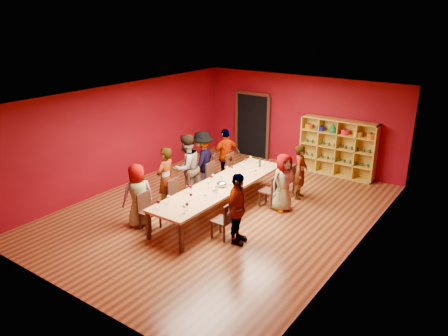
% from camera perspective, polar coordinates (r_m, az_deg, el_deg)
% --- Properties ---
extents(room_shell, '(7.10, 9.10, 3.04)m').
position_cam_1_polar(room_shell, '(10.90, -0.35, 1.50)').
color(room_shell, '#582E17').
rests_on(room_shell, ground).
extents(tasting_table, '(1.10, 4.50, 0.75)m').
position_cam_1_polar(tasting_table, '(11.18, -0.34, -2.40)').
color(tasting_table, tan).
rests_on(tasting_table, ground).
extents(doorway, '(1.40, 0.17, 2.30)m').
position_cam_1_polar(doorway, '(15.52, 3.80, 5.61)').
color(doorway, black).
rests_on(doorway, ground).
extents(shelving_unit, '(2.40, 0.40, 1.80)m').
position_cam_1_polar(shelving_unit, '(14.11, 14.66, 2.94)').
color(shelving_unit, '#B49228').
rests_on(shelving_unit, ground).
extents(chair_person_left_0, '(0.42, 0.42, 0.89)m').
position_cam_1_polar(chair_person_left_0, '(10.58, -10.02, -5.28)').
color(chair_person_left_0, black).
rests_on(chair_person_left_0, ground).
extents(person_left_0, '(0.70, 0.86, 1.56)m').
position_cam_1_polar(person_left_0, '(10.65, -11.18, -3.51)').
color(person_left_0, pink).
rests_on(person_left_0, ground).
extents(chair_person_left_1, '(0.42, 0.42, 0.89)m').
position_cam_1_polar(chair_person_left_1, '(11.28, -6.21, -3.44)').
color(chair_person_left_1, black).
rests_on(chair_person_left_1, ground).
extents(person_left_1, '(0.52, 0.66, 1.68)m').
position_cam_1_polar(person_left_1, '(11.38, -7.64, -1.41)').
color(person_left_1, '#4D4E53').
rests_on(person_left_1, ground).
extents(chair_person_left_2, '(0.42, 0.42, 0.89)m').
position_cam_1_polar(chair_person_left_2, '(11.84, -3.68, -2.21)').
color(chair_person_left_2, black).
rests_on(chair_person_left_2, ground).
extents(person_left_2, '(0.58, 0.95, 1.86)m').
position_cam_1_polar(person_left_2, '(11.87, -4.91, 0.07)').
color(person_left_2, '#5C83BF').
rests_on(person_left_2, ground).
extents(chair_person_left_3, '(0.42, 0.42, 0.89)m').
position_cam_1_polar(chair_person_left_3, '(12.42, -1.38, -1.08)').
color(chair_person_left_3, black).
rests_on(chair_person_left_3, ground).
extents(person_left_3, '(0.75, 1.22, 1.75)m').
position_cam_1_polar(person_left_3, '(12.52, -2.85, 0.92)').
color(person_left_3, '#557BB0').
rests_on(person_left_3, ground).
extents(chair_person_left_4, '(0.42, 0.42, 0.89)m').
position_cam_1_polar(chair_person_left_4, '(13.17, 1.15, 0.16)').
color(chair_person_left_4, black).
rests_on(chair_person_left_4, ground).
extents(person_left_4, '(0.79, 1.05, 1.63)m').
position_cam_1_polar(person_left_4, '(13.20, 0.24, 1.68)').
color(person_left_4, '#557BAF').
rests_on(person_left_4, ground).
extents(chair_person_right_1, '(0.42, 0.42, 0.89)m').
position_cam_1_polar(chair_person_right_1, '(9.95, 0.14, -6.65)').
color(chair_person_right_1, black).
rests_on(chair_person_right_1, ground).
extents(person_right_1, '(0.63, 1.04, 1.66)m').
position_cam_1_polar(person_right_1, '(9.64, 1.73, -5.37)').
color(person_right_1, silver).
rests_on(person_right_1, ground).
extents(chair_person_right_3, '(0.42, 0.42, 0.89)m').
position_cam_1_polar(chair_person_right_3, '(11.59, 6.20, -2.78)').
color(chair_person_right_3, black).
rests_on(chair_person_right_3, ground).
extents(person_right_3, '(0.68, 0.85, 1.54)m').
position_cam_1_polar(person_right_3, '(11.34, 7.76, -1.88)').
color(person_right_3, '#131936').
rests_on(person_right_3, ground).
extents(chair_person_right_4, '(0.42, 0.42, 0.89)m').
position_cam_1_polar(chair_person_right_4, '(12.40, 8.42, -1.34)').
color(chair_person_right_4, black).
rests_on(chair_person_right_4, ground).
extents(person_right_4, '(0.53, 0.64, 1.52)m').
position_cam_1_polar(person_right_4, '(12.16, 9.97, -0.52)').
color(person_right_4, '#5A7DB9').
rests_on(person_right_4, ground).
extents(wine_glass_0, '(0.08, 0.08, 0.19)m').
position_cam_1_polar(wine_glass_0, '(11.98, 1.01, 0.11)').
color(wine_glass_0, white).
rests_on(wine_glass_0, tasting_table).
extents(wine_glass_1, '(0.08, 0.08, 0.21)m').
position_cam_1_polar(wine_glass_1, '(10.86, -2.00, -1.97)').
color(wine_glass_1, white).
rests_on(wine_glass_1, tasting_table).
extents(wine_glass_2, '(0.08, 0.08, 0.19)m').
position_cam_1_polar(wine_glass_2, '(12.11, 2.49, 0.32)').
color(wine_glass_2, white).
rests_on(wine_glass_2, tasting_table).
extents(wine_glass_3, '(0.07, 0.07, 0.18)m').
position_cam_1_polar(wine_glass_3, '(12.80, 3.50, 1.36)').
color(wine_glass_3, white).
rests_on(wine_glass_3, tasting_table).
extents(wine_glass_4, '(0.07, 0.07, 0.18)m').
position_cam_1_polar(wine_glass_4, '(12.59, 2.81, 1.07)').
color(wine_glass_4, white).
rests_on(wine_glass_4, tasting_table).
extents(wine_glass_5, '(0.08, 0.08, 0.21)m').
position_cam_1_polar(wine_glass_5, '(11.63, 3.44, -0.47)').
color(wine_glass_5, white).
rests_on(wine_glass_5, tasting_table).
extents(wine_glass_6, '(0.07, 0.07, 0.18)m').
position_cam_1_polar(wine_glass_6, '(10.23, -4.35, -3.55)').
color(wine_glass_6, white).
rests_on(wine_glass_6, tasting_table).
extents(wine_glass_7, '(0.07, 0.07, 0.18)m').
position_cam_1_polar(wine_glass_7, '(10.81, 0.82, -2.20)').
color(wine_glass_7, white).
rests_on(wine_glass_7, tasting_table).
extents(wine_glass_8, '(0.08, 0.08, 0.20)m').
position_cam_1_polar(wine_glass_8, '(11.91, 0.37, 0.03)').
color(wine_glass_8, white).
rests_on(wine_glass_8, tasting_table).
extents(wine_glass_9, '(0.09, 0.09, 0.22)m').
position_cam_1_polar(wine_glass_9, '(10.97, 1.51, -1.69)').
color(wine_glass_9, white).
rests_on(wine_glass_9, tasting_table).
extents(wine_glass_10, '(0.08, 0.08, 0.19)m').
position_cam_1_polar(wine_glass_10, '(11.24, 1.25, -1.25)').
color(wine_glass_10, white).
rests_on(wine_glass_10, tasting_table).
extents(wine_glass_11, '(0.08, 0.08, 0.20)m').
position_cam_1_polar(wine_glass_11, '(11.31, -1.45, -1.05)').
color(wine_glass_11, white).
rests_on(wine_glass_11, tasting_table).
extents(wine_glass_12, '(0.08, 0.08, 0.20)m').
position_cam_1_polar(wine_glass_12, '(11.27, -1.63, -1.16)').
color(wine_glass_12, white).
rests_on(wine_glass_12, tasting_table).
extents(wine_glass_13, '(0.08, 0.08, 0.20)m').
position_cam_1_polar(wine_glass_13, '(9.62, -5.23, -5.07)').
color(wine_glass_13, white).
rests_on(wine_glass_13, tasting_table).
extents(wine_glass_14, '(0.08, 0.08, 0.21)m').
position_cam_1_polar(wine_glass_14, '(12.25, 5.13, 0.56)').
color(wine_glass_14, white).
rests_on(wine_glass_14, tasting_table).
extents(wine_glass_15, '(0.09, 0.09, 0.21)m').
position_cam_1_polar(wine_glass_15, '(10.38, -1.33, -3.01)').
color(wine_glass_15, white).
rests_on(wine_glass_15, tasting_table).
extents(wine_glass_16, '(0.08, 0.08, 0.20)m').
position_cam_1_polar(wine_glass_16, '(10.13, -7.25, -3.82)').
color(wine_glass_16, white).
rests_on(wine_glass_16, tasting_table).
extents(wine_glass_17, '(0.09, 0.09, 0.22)m').
position_cam_1_polar(wine_glass_17, '(10.61, -4.35, -2.50)').
color(wine_glass_17, white).
rests_on(wine_glass_17, tasting_table).
extents(wine_glass_18, '(0.09, 0.09, 0.21)m').
position_cam_1_polar(wine_glass_18, '(9.89, -8.56, -4.44)').
color(wine_glass_18, white).
rests_on(wine_glass_18, tasting_table).
extents(wine_glass_19, '(0.07, 0.07, 0.19)m').
position_cam_1_polar(wine_glass_19, '(9.74, -4.85, -4.80)').
color(wine_glass_19, white).
rests_on(wine_glass_19, tasting_table).
extents(wine_glass_20, '(0.07, 0.07, 0.18)m').
position_cam_1_polar(wine_glass_20, '(10.21, -2.45, -3.56)').
color(wine_glass_20, white).
rests_on(wine_glass_20, tasting_table).
extents(wine_glass_21, '(0.08, 0.08, 0.20)m').
position_cam_1_polar(wine_glass_21, '(11.73, 4.04, -0.33)').
color(wine_glass_21, white).
rests_on(wine_glass_21, tasting_table).
extents(wine_glass_22, '(0.08, 0.08, 0.21)m').
position_cam_1_polar(wine_glass_22, '(12.48, 6.05, 0.87)').
color(wine_glass_22, white).
rests_on(wine_glass_22, tasting_table).
extents(wine_glass_23, '(0.08, 0.08, 0.20)m').
position_cam_1_polar(wine_glass_23, '(10.64, -4.91, -2.53)').
color(wine_glass_23, white).
rests_on(wine_glass_23, tasting_table).
extents(spittoon_bowl, '(0.27, 0.27, 0.15)m').
position_cam_1_polar(spittoon_bowl, '(11.02, -0.29, -2.11)').
color(spittoon_bowl, silver).
rests_on(spittoon_bowl, tasting_table).
extents(carafe_a, '(0.12, 0.12, 0.24)m').
position_cam_1_polar(carafe_a, '(11.28, -0.39, -1.33)').
color(carafe_a, white).
rests_on(carafe_a, tasting_table).
extents(carafe_b, '(0.09, 0.09, 0.23)m').
position_cam_1_polar(carafe_b, '(10.63, -1.05, -2.74)').
color(carafe_b, white).
rests_on(carafe_b, tasting_table).
extents(wine_bottle, '(0.08, 0.08, 0.27)m').
position_cam_1_polar(wine_bottle, '(12.41, 4.68, 0.60)').
color(wine_bottle, '#163C1D').
rests_on(wine_bottle, tasting_table).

